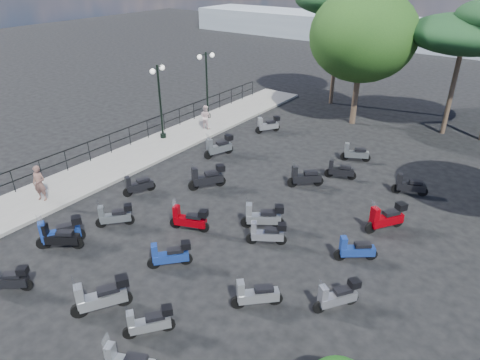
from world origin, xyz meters
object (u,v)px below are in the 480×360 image
Objects in this scene: scooter_11 at (102,297)px; scooter_13 at (263,217)px; scooter_19 at (340,171)px; scooter_25 at (386,218)px; scooter_8 at (190,219)px; scooter_7 at (115,216)px; scooter_16 at (149,322)px; scooter_1 at (60,232)px; woman at (39,183)px; scooter_2 at (138,185)px; scooter_3 at (207,178)px; scooter_12 at (170,255)px; pedestrian_far at (206,117)px; scooter_9 at (268,125)px; scooter_20 at (305,177)px; scooter_4 at (219,147)px; scooter_6 at (59,238)px; scooter_0 at (7,280)px; scooter_17 at (256,295)px; pine_0 at (465,34)px; scooter_23 at (337,296)px; scooter_24 at (355,250)px; lamp_post_2 at (207,81)px; broadleaf_tree at (363,36)px; lamp_post_1 at (160,97)px; scooter_18 at (267,234)px; scooter_14 at (355,153)px; scooter_26 at (409,186)px.

scooter_13 is (1.46, 6.69, -0.03)m from scooter_11.
scooter_25 is (3.35, -3.11, 0.11)m from scooter_19.
scooter_19 is (2.92, 7.69, -0.07)m from scooter_8.
scooter_7 reaches higher than scooter_16.
scooter_8 is 1.06× the size of scooter_19.
scooter_7 is 0.80× the size of scooter_13.
scooter_1 reaches higher than scooter_7.
woman is 0.99× the size of scooter_11.
scooter_2 is 3.18m from scooter_3.
scooter_11 is at bearing 44.56° from scooter_16.
pedestrian_far is at bearing -13.01° from scooter_12.
scooter_20 reaches higher than scooter_9.
scooter_20 is at bearing 20.62° from woman.
woman reaches higher than scooter_4.
scooter_6 reaches higher than scooter_12.
scooter_0 is 7.07m from scooter_2.
pedestrian_far is 1.05× the size of scooter_20.
scooter_17 reaches higher than scooter_16.
scooter_8 is 8.22m from scooter_19.
scooter_11 is (2.48, -7.96, 0.01)m from scooter_3.
scooter_6 is 1.11× the size of scooter_17.
scooter_25 is at bearing -72.88° from scooter_16.
scooter_1 reaches higher than scooter_13.
scooter_25 is 0.23× the size of pine_0.
woman is 1.19× the size of scooter_23.
scooter_2 is 1.13× the size of scooter_24.
pine_0 is (13.38, 6.58, 3.28)m from lamp_post_2.
broadleaf_tree is at bearing -46.01° from scooter_0.
scooter_4 is 10.05m from scooter_6.
scooter_20 is (4.56, 7.47, 0.02)m from scooter_7.
lamp_post_1 is at bearing 9.35° from scooter_23.
scooter_18 is 3.88m from scooter_23.
scooter_11 is at bearing -41.98° from woman.
scooter_8 is 10.41m from scooter_14.
scooter_11 is at bearing 134.78° from scooter_26.
scooter_3 is at bearing 44.26° from scooter_24.
scooter_18 is (0.72, -0.83, -0.06)m from scooter_13.
scooter_6 is at bearing 122.03° from scooter_2.
pine_0 reaches higher than pedestrian_far.
scooter_24 is at bearing -17.32° from lamp_post_2.
scooter_16 is at bearing -133.23° from scooter_6.
scooter_1 is at bearing -113.06° from pine_0.
scooter_24 is 6.01m from scooter_26.
scooter_26 is at bearing -52.06° from broadleaf_tree.
scooter_7 is at bearing -113.60° from pine_0.
broadleaf_tree is at bearing -83.57° from scooter_2.
lamp_post_1 is 8.61m from woman.
scooter_1 is at bearing 27.96° from scooter_16.
scooter_14 is (6.24, 3.75, -0.10)m from scooter_4.
scooter_24 is (7.73, -1.08, -0.11)m from scooter_3.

